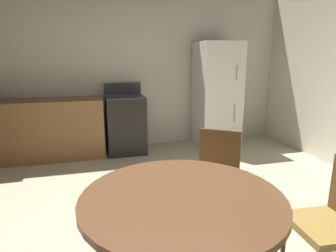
% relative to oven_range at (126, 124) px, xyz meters
% --- Properties ---
extents(ground_plane, '(14.00, 14.00, 0.00)m').
position_rel_oven_range_xyz_m(ground_plane, '(0.11, -2.56, -0.47)').
color(ground_plane, beige).
extents(wall_back, '(5.69, 0.12, 2.70)m').
position_rel_oven_range_xyz_m(wall_back, '(0.11, 0.40, 0.88)').
color(wall_back, silver).
rests_on(wall_back, ground).
extents(kitchen_counter, '(2.08, 0.60, 0.90)m').
position_rel_oven_range_xyz_m(kitchen_counter, '(-1.39, -0.00, -0.02)').
color(kitchen_counter, olive).
rests_on(kitchen_counter, ground).
extents(oven_range, '(0.60, 0.60, 1.10)m').
position_rel_oven_range_xyz_m(oven_range, '(0.00, 0.00, 0.00)').
color(oven_range, black).
rests_on(oven_range, ground).
extents(refrigerator, '(0.68, 0.68, 1.76)m').
position_rel_oven_range_xyz_m(refrigerator, '(1.55, -0.05, 0.41)').
color(refrigerator, white).
rests_on(refrigerator, ground).
extents(dining_table, '(1.15, 1.15, 0.76)m').
position_rel_oven_range_xyz_m(dining_table, '(-0.04, -3.15, 0.13)').
color(dining_table, brown).
rests_on(dining_table, ground).
extents(chair_northeast, '(0.56, 0.56, 0.87)m').
position_rel_oven_range_xyz_m(chair_northeast, '(0.55, -2.32, 0.03)').
color(chair_northeast, brown).
rests_on(chair_northeast, ground).
extents(chair_east, '(0.43, 0.43, 0.87)m').
position_rel_oven_range_xyz_m(chair_east, '(0.98, -3.23, 0.03)').
color(chair_east, brown).
rests_on(chair_east, ground).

